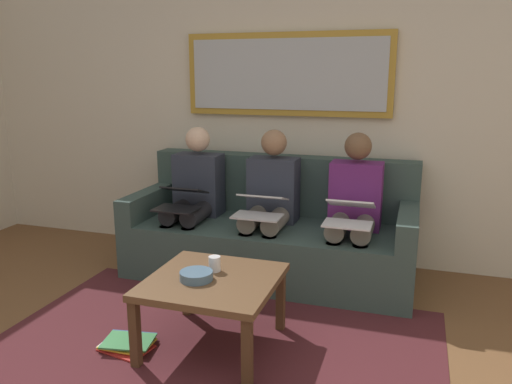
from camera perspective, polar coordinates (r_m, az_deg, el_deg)
The scene contains 14 objects.
wall_rear at distance 4.30m, azimuth 3.74°, elevation 9.80°, with size 6.00×0.12×2.60m, color beige.
area_rug at distance 3.06m, azimuth -5.14°, elevation -17.34°, with size 2.60×1.80×0.01m, color #4C1E23.
couch at distance 4.03m, azimuth 1.83°, elevation -4.78°, with size 2.20×0.90×0.90m.
framed_mirror at distance 4.20m, azimuth 3.47°, elevation 13.13°, with size 1.71×0.05×0.66m.
coffee_table at distance 2.93m, azimuth -4.97°, elevation -10.62°, with size 0.72×0.72×0.43m.
cup at distance 2.99m, azimuth -4.71°, elevation -8.09°, with size 0.07×0.07×0.09m, color silver.
bowl at distance 2.89m, azimuth -6.77°, elevation -9.37°, with size 0.19×0.19×0.05m, color slate.
person_left at distance 3.76m, azimuth 10.99°, elevation -1.62°, with size 0.38×0.58×1.14m.
laptop_white at distance 3.53m, azimuth 10.52°, elevation -2.30°, with size 0.32×0.36×0.16m.
person_middle at distance 3.88m, azimuth 1.58°, elevation -0.90°, with size 0.38×0.58×1.14m.
laptop_silver at distance 3.65m, azimuth 0.51°, elevation -1.52°, with size 0.34×0.35×0.15m.
person_right at distance 4.10m, azimuth -7.02°, elevation -0.22°, with size 0.38×0.58×1.14m.
laptop_black at distance 3.89m, azimuth -8.49°, elevation -0.69°, with size 0.32×0.37×0.16m.
magazine_stack at distance 3.15m, azimuth -14.33°, elevation -16.23°, with size 0.32×0.28×0.05m.
Camera 1 is at (-1.06, 1.56, 1.56)m, focal length 35.39 mm.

